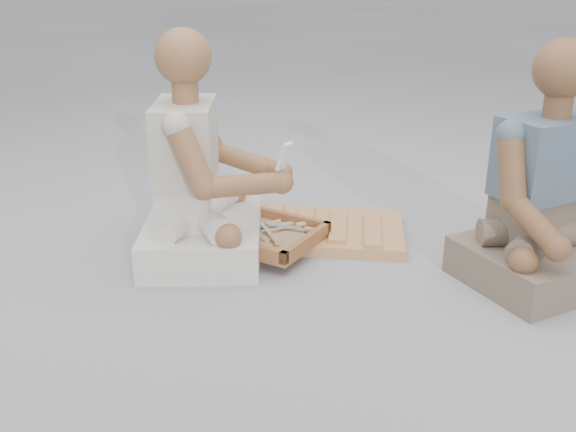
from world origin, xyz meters
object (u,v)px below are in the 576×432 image
(carved_panel, at_px, (323,231))
(companion, at_px, (548,205))
(craftsman, at_px, (200,183))
(tool_tray, at_px, (260,234))

(carved_panel, distance_m, companion, 0.90)
(carved_panel, xyz_separation_m, companion, (0.86, -0.12, 0.26))
(carved_panel, relative_size, craftsman, 0.77)
(tool_tray, bearing_deg, craftsman, -149.90)
(tool_tray, xyz_separation_m, craftsman, (-0.20, -0.12, 0.23))
(carved_panel, bearing_deg, tool_tray, -133.26)
(tool_tray, xyz_separation_m, companion, (1.06, 0.09, 0.22))
(carved_panel, bearing_deg, craftsman, -140.62)
(craftsman, bearing_deg, carved_panel, 109.29)
(carved_panel, height_order, craftsman, craftsman)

